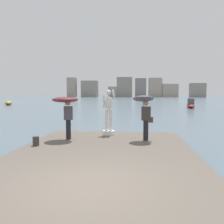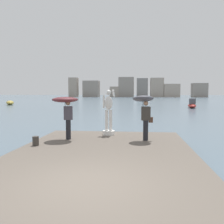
{
  "view_description": "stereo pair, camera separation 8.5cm",
  "coord_description": "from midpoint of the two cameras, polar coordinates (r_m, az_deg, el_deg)",
  "views": [
    {
      "loc": [
        1.1,
        -5.38,
        2.49
      ],
      "look_at": [
        0.0,
        6.3,
        1.55
      ],
      "focal_mm": 39.06,
      "sensor_mm": 36.0,
      "label": 1
    },
    {
      "loc": [
        1.18,
        -5.37,
        2.49
      ],
      "look_at": [
        0.0,
        6.3,
        1.55
      ],
      "focal_mm": 39.06,
      "sensor_mm": 36.0,
      "label": 2
    }
  ],
  "objects": [
    {
      "name": "onlooker_left",
      "position": [
        11.0,
        -10.95,
        1.77
      ],
      "size": [
        1.47,
        1.47,
        1.91
      ],
      "color": "black",
      "rests_on": "pier"
    },
    {
      "name": "boat_near",
      "position": [
        53.29,
        -23.14,
        2.0
      ],
      "size": [
        3.11,
        3.98,
        0.87
      ],
      "color": "#B2993D",
      "rests_on": "ground"
    },
    {
      "name": "boat_mid",
      "position": [
        41.5,
        17.87,
        1.65
      ],
      "size": [
        1.7,
        4.29,
        1.55
      ],
      "color": "#9E2D28",
      "rests_on": "ground"
    },
    {
      "name": "pier",
      "position": [
        8.06,
        -3.05,
        -11.93
      ],
      "size": [
        6.49,
        10.54,
        0.4
      ],
      "primitive_type": "cube",
      "color": "#60564C",
      "rests_on": "ground"
    },
    {
      "name": "onlooker_right",
      "position": [
        10.68,
        7.34,
        1.38
      ],
      "size": [
        0.98,
        1.01,
        2.02
      ],
      "color": "black",
      "rests_on": "pier"
    },
    {
      "name": "distant_skyline",
      "position": [
        134.79,
        4.35,
        5.49
      ],
      "size": [
        73.87,
        9.09,
        10.89
      ],
      "color": "gray",
      "rests_on": "ground"
    },
    {
      "name": "statue_white_figure",
      "position": [
        12.01,
        -1.0,
        -0.97
      ],
      "size": [
        0.6,
        0.86,
        2.25
      ],
      "color": "white",
      "rests_on": "pier"
    },
    {
      "name": "mooring_bollard",
      "position": [
        10.12,
        -17.62,
        -6.5
      ],
      "size": [
        0.25,
        0.25,
        0.37
      ],
      "primitive_type": "cylinder",
      "color": "#38332D",
      "rests_on": "pier"
    },
    {
      "name": "ground_plane",
      "position": [
        45.46,
        3.92,
        1.43
      ],
      "size": [
        400.0,
        400.0,
        0.0
      ],
      "primitive_type": "plane",
      "color": "slate"
    }
  ]
}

